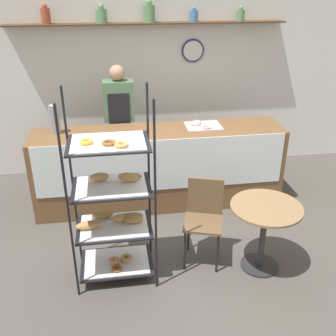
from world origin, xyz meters
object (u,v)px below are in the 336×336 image
(cafe_table, at_px, (265,222))
(donut_tray_counter, at_px, (201,125))
(cafe_chair, at_px, (204,212))
(coffee_carafe, at_px, (54,119))
(pastry_rack, at_px, (113,206))
(person_worker, at_px, (120,124))

(cafe_table, distance_m, donut_tray_counter, 1.60)
(cafe_table, relative_size, cafe_chair, 0.82)
(coffee_carafe, bearing_deg, pastry_rack, -65.49)
(cafe_table, bearing_deg, pastry_rack, 174.62)
(coffee_carafe, bearing_deg, donut_tray_counter, -0.76)
(donut_tray_counter, bearing_deg, pastry_rack, -130.03)
(person_worker, distance_m, coffee_carafe, 0.90)
(coffee_carafe, distance_m, donut_tray_counter, 1.78)
(person_worker, relative_size, cafe_table, 2.38)
(coffee_carafe, bearing_deg, person_worker, 26.74)
(person_worker, relative_size, cafe_chair, 1.95)
(cafe_table, bearing_deg, person_worker, 124.46)
(cafe_chair, bearing_deg, pastry_rack, -154.56)
(pastry_rack, distance_m, donut_tray_counter, 1.80)
(person_worker, bearing_deg, cafe_table, -55.54)
(person_worker, height_order, cafe_chair, person_worker)
(person_worker, bearing_deg, cafe_chair, -65.03)
(cafe_chair, height_order, donut_tray_counter, donut_tray_counter)
(cafe_table, distance_m, cafe_chair, 0.60)
(donut_tray_counter, bearing_deg, person_worker, 157.76)
(cafe_chair, bearing_deg, person_worker, 132.59)
(donut_tray_counter, bearing_deg, coffee_carafe, 179.24)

